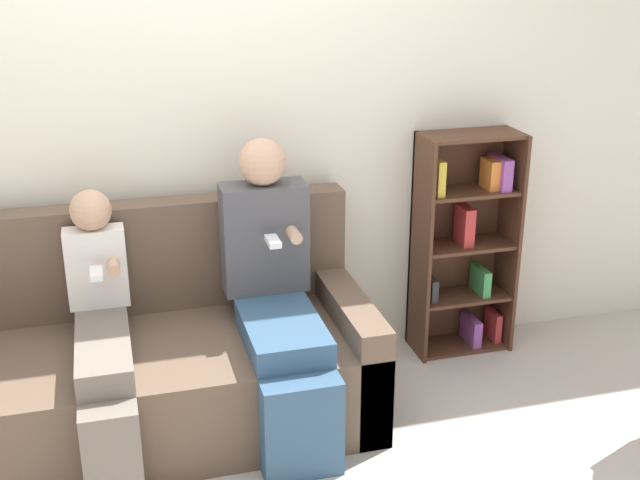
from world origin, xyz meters
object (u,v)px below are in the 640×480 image
(adult_seated, at_px, (276,290))
(child_seated, at_px, (102,336))
(couch, at_px, (139,366))
(bookshelf, at_px, (464,241))

(adult_seated, bearing_deg, child_seated, -176.07)
(adult_seated, bearing_deg, couch, 170.48)
(child_seated, bearing_deg, adult_seated, 3.93)
(adult_seated, relative_size, child_seated, 1.17)
(couch, height_order, child_seated, child_seated)
(adult_seated, height_order, bookshelf, adult_seated)
(couch, height_order, bookshelf, bookshelf)
(couch, relative_size, bookshelf, 1.75)
(child_seated, xyz_separation_m, bookshelf, (1.77, 0.46, 0.05))
(adult_seated, distance_m, bookshelf, 1.13)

